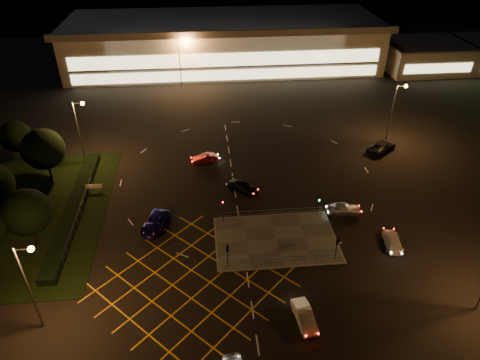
{
  "coord_description": "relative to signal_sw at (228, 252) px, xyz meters",
  "views": [
    {
      "loc": [
        -5.88,
        -39.71,
        34.09
      ],
      "look_at": [
        -1.3,
        8.16,
        2.0
      ],
      "focal_mm": 32.0,
      "sensor_mm": 36.0,
      "label": 1
    }
  ],
  "objects": [
    {
      "name": "tree_c",
      "position": [
        -24.0,
        19.99,
        2.59
      ],
      "size": [
        5.76,
        5.76,
        7.84
      ],
      "color": "black",
      "rests_on": "ground"
    },
    {
      "name": "streetlight_nw",
      "position": [
        -19.56,
        23.99,
        4.2
      ],
      "size": [
        1.78,
        0.56,
        10.03
      ],
      "color": "slate",
      "rests_on": "ground"
    },
    {
      "name": "car_approach_white",
      "position": [
        19.35,
        1.82,
        -1.74
      ],
      "size": [
        2.51,
        4.59,
        1.26
      ],
      "primitive_type": "imported",
      "rotation": [
        0.0,
        0.0,
        2.96
      ],
      "color": "beige",
      "rests_on": "ground"
    },
    {
      "name": "signal_se",
      "position": [
        12.0,
        0.0,
        0.0
      ],
      "size": [
        0.28,
        0.3,
        3.15
      ],
      "rotation": [
        0.0,
        0.0,
        3.14
      ],
      "color": "black",
      "rests_on": "pedestrian_island"
    },
    {
      "name": "retail_unit_a",
      "position": [
        50.0,
        59.97,
        0.85
      ],
      "size": [
        18.8,
        14.8,
        6.35
      ],
      "color": "beige",
      "rests_on": "ground"
    },
    {
      "name": "car_far_dkgrey",
      "position": [
        3.11,
        14.43,
        -1.69
      ],
      "size": [
        4.79,
        4.37,
        1.34
      ],
      "primitive_type": "imported",
      "rotation": [
        0.0,
        0.0,
        0.89
      ],
      "color": "black",
      "rests_on": "ground"
    },
    {
      "name": "streetlight_ne",
      "position": [
        28.44,
        25.99,
        4.2
      ],
      "size": [
        1.78,
        0.56,
        10.03
      ],
      "color": "slate",
      "rests_on": "ground"
    },
    {
      "name": "hedge",
      "position": [
        -19.0,
        11.99,
        -1.87
      ],
      "size": [
        2.0,
        26.0,
        1.0
      ],
      "primitive_type": "cube",
      "color": "black",
      "rests_on": "ground"
    },
    {
      "name": "streetlight_far_right",
      "position": [
        34.44,
        55.99,
        4.2
      ],
      "size": [
        1.78,
        0.56,
        10.03
      ],
      "color": "slate",
      "rests_on": "ground"
    },
    {
      "name": "signal_ne",
      "position": [
        12.0,
        7.99,
        0.0
      ],
      "size": [
        0.28,
        0.3,
        3.15
      ],
      "color": "black",
      "rests_on": "pedestrian_island"
    },
    {
      "name": "signal_nw",
      "position": [
        0.0,
        7.99,
        0.0
      ],
      "size": [
        0.28,
        0.3,
        3.15
      ],
      "color": "black",
      "rests_on": "pedestrian_island"
    },
    {
      "name": "tree_d",
      "position": [
        -30.0,
        25.99,
        1.65
      ],
      "size": [
        4.68,
        4.68,
        6.37
      ],
      "color": "black",
      "rests_on": "ground"
    },
    {
      "name": "signal_sw",
      "position": [
        0.0,
        0.0,
        0.0
      ],
      "size": [
        0.28,
        0.3,
        3.15
      ],
      "rotation": [
        0.0,
        0.0,
        3.14
      ],
      "color": "black",
      "rests_on": "pedestrian_island"
    },
    {
      "name": "tree_e",
      "position": [
        -22.0,
        5.99,
        2.28
      ],
      "size": [
        5.4,
        5.4,
        7.35
      ],
      "color": "black",
      "rests_on": "ground"
    },
    {
      "name": "car_queue_white",
      "position": [
        6.77,
        -7.81,
        -1.67
      ],
      "size": [
        1.96,
        4.39,
        1.4
      ],
      "primitive_type": "imported",
      "rotation": [
        0.0,
        0.0,
        0.12
      ],
      "color": "silver",
      "rests_on": "ground"
    },
    {
      "name": "car_left_blue",
      "position": [
        -8.36,
        7.71,
        -1.65
      ],
      "size": [
        3.78,
        5.65,
        1.44
      ],
      "primitive_type": "imported",
      "rotation": [
        0.0,
        0.0,
        5.99
      ],
      "color": "#120E56",
      "rests_on": "ground"
    },
    {
      "name": "car_circ_red",
      "position": [
        -1.83,
        22.69,
        -1.72
      ],
      "size": [
        4.07,
        1.96,
        1.29
      ],
      "primitive_type": "imported",
      "rotation": [
        0.0,
        0.0,
        4.87
      ],
      "color": "maroon",
      "rests_on": "ground"
    },
    {
      "name": "car_right_silver",
      "position": [
        15.48,
        8.23,
        -1.63
      ],
      "size": [
        4.47,
        2.09,
        1.48
      ],
      "primitive_type": "imported",
      "rotation": [
        0.0,
        0.0,
        1.49
      ],
      "color": "#B9BBC0",
      "rests_on": "ground"
    },
    {
      "name": "car_east_grey",
      "position": [
        26.26,
        23.39,
        -1.59
      ],
      "size": [
        5.98,
        5.45,
        1.55
      ],
      "primitive_type": "imported",
      "rotation": [
        0.0,
        0.0,
        2.23
      ],
      "color": "black",
      "rests_on": "ground"
    },
    {
      "name": "supermarket",
      "position": [
        4.0,
        67.95,
        2.95
      ],
      "size": [
        72.0,
        26.5,
        10.5
      ],
      "color": "beige",
      "rests_on": "ground"
    },
    {
      "name": "pedestrian_island",
      "position": [
        6.0,
        3.99,
        -2.31
      ],
      "size": [
        14.0,
        9.0,
        0.12
      ],
      "primitive_type": "cube",
      "color": "#4C4944",
      "rests_on": "ground"
    },
    {
      "name": "ground",
      "position": [
        4.0,
        5.99,
        -2.37
      ],
      "size": [
        180.0,
        180.0,
        0.0
      ],
      "primitive_type": "plane",
      "color": "black",
      "rests_on": "ground"
    },
    {
      "name": "grass_verge",
      "position": [
        -24.0,
        11.99,
        -2.33
      ],
      "size": [
        18.0,
        30.0,
        0.08
      ],
      "primitive_type": "cube",
      "color": "black",
      "rests_on": "ground"
    },
    {
      "name": "streetlight_far_left",
      "position": [
        -5.56,
        53.99,
        4.2
      ],
      "size": [
        1.78,
        0.56,
        10.03
      ],
      "color": "slate",
      "rests_on": "ground"
    },
    {
      "name": "streetlight_sw",
      "position": [
        -17.56,
        -6.01,
        4.2
      ],
      "size": [
        1.78,
        0.56,
        10.03
      ],
      "color": "slate",
      "rests_on": "ground"
    }
  ]
}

